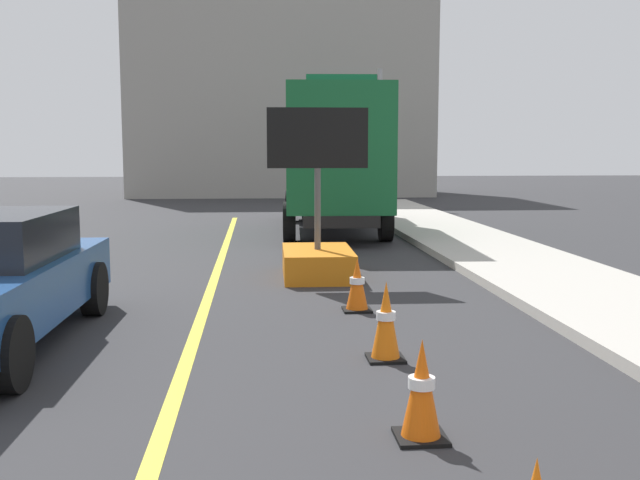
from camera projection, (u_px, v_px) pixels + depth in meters
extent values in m
cube|color=orange|center=(318.00, 263.00, 11.87)|extent=(1.13, 1.82, 0.45)
cylinder|color=#4C4C4C|center=(318.00, 209.00, 11.76)|extent=(0.10, 0.10, 1.30)
cube|color=black|center=(318.00, 138.00, 11.63)|extent=(1.60, 0.11, 0.95)
sphere|color=yellow|center=(352.00, 138.00, 11.72)|extent=(0.09, 0.09, 0.09)
sphere|color=yellow|center=(333.00, 138.00, 11.69)|extent=(0.09, 0.09, 0.09)
sphere|color=yellow|center=(314.00, 138.00, 11.67)|extent=(0.09, 0.09, 0.09)
sphere|color=yellow|center=(295.00, 138.00, 11.65)|extent=(0.09, 0.09, 0.09)
sphere|color=yellow|center=(284.00, 127.00, 11.62)|extent=(0.09, 0.09, 0.09)
sphere|color=yellow|center=(285.00, 149.00, 11.67)|extent=(0.09, 0.09, 0.09)
cube|color=black|center=(332.00, 208.00, 18.68)|extent=(1.94, 7.49, 0.25)
cube|color=silver|center=(328.00, 164.00, 21.20)|extent=(2.36, 2.19, 1.90)
cube|color=#14592D|center=(335.00, 149.00, 17.37)|extent=(2.50, 5.15, 2.74)
cylinder|color=black|center=(290.00, 206.00, 21.16)|extent=(0.32, 0.91, 0.90)
cylinder|color=black|center=(365.00, 206.00, 21.24)|extent=(0.32, 0.91, 0.90)
cylinder|color=black|center=(289.00, 222.00, 16.45)|extent=(0.32, 0.91, 0.90)
cylinder|color=black|center=(386.00, 221.00, 16.52)|extent=(0.32, 0.91, 0.90)
cylinder|color=black|center=(10.00, 354.00, 6.17)|extent=(0.23, 0.66, 0.66)
cylinder|color=black|center=(94.00, 289.00, 9.10)|extent=(0.23, 0.66, 0.66)
cylinder|color=gray|center=(379.00, 138.00, 27.17)|extent=(0.18, 0.18, 5.00)
cube|color=#0F6033|center=(342.00, 92.00, 26.94)|extent=(2.60, 0.21, 1.30)
cube|color=white|center=(342.00, 92.00, 26.97)|extent=(1.82, 0.12, 0.18)
cube|color=gray|center=(280.00, 99.00, 34.14)|extent=(13.35, 6.51, 8.76)
cube|color=black|center=(421.00, 437.00, 5.21)|extent=(0.36, 0.36, 0.03)
cone|color=#EA5B0C|center=(421.00, 387.00, 5.17)|extent=(0.28, 0.28, 0.69)
cylinder|color=white|center=(422.00, 382.00, 5.16)|extent=(0.19, 0.19, 0.08)
cube|color=black|center=(385.00, 358.00, 7.18)|extent=(0.36, 0.36, 0.03)
cone|color=orange|center=(386.00, 319.00, 7.13)|extent=(0.28, 0.28, 0.75)
cylinder|color=white|center=(386.00, 316.00, 7.13)|extent=(0.19, 0.19, 0.08)
cube|color=black|center=(357.00, 310.00, 9.37)|extent=(0.36, 0.36, 0.03)
cone|color=#EA5B0C|center=(357.00, 283.00, 9.33)|extent=(0.28, 0.28, 0.66)
cylinder|color=white|center=(357.00, 281.00, 9.33)|extent=(0.19, 0.19, 0.08)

